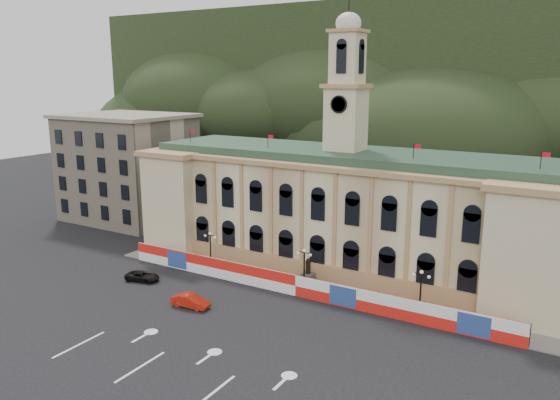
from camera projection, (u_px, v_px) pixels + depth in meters
The scene contains 13 objects.
ground at pixel (218, 350), 51.12m from camera, with size 260.00×260.00×0.00m, color black.
lane_markings at pixel (183, 374), 46.93m from camera, with size 26.00×10.00×0.02m, color white, non-canonical shape.
hill_ridge at pixel (487, 97), 148.96m from camera, with size 230.00×80.00×64.00m.
city_hall at pixel (342, 208), 72.52m from camera, with size 56.20×17.60×37.10m.
side_building_left at pixel (128, 167), 96.40m from camera, with size 21.00×17.00×18.60m.
hoarding_fence at pixel (297, 285), 63.43m from camera, with size 50.00×0.44×2.50m.
pavement at pixel (307, 287), 65.97m from camera, with size 56.00×5.50×0.16m, color slate.
statue at pixel (308, 278), 65.93m from camera, with size 1.40×1.40×3.72m.
lamp_left at pixel (210, 247), 71.66m from camera, with size 1.96×0.44×5.15m.
lamp_center at pixel (304, 266), 64.67m from camera, with size 1.96×0.44×5.15m.
lamp_right at pixel (421, 289), 57.69m from camera, with size 1.96×0.44×5.15m.
red_sedan at pixel (191, 301), 60.37m from camera, with size 4.54×1.96×1.45m, color #B1190C.
black_suv at pixel (142, 276), 68.17m from camera, with size 4.65×3.01×1.19m, color black.
Camera 1 is at (28.91, -37.15, 25.07)m, focal length 35.00 mm.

